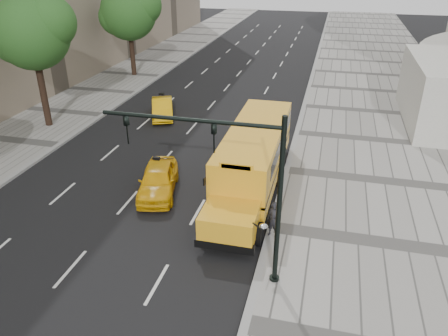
% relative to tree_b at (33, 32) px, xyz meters
% --- Properties ---
extents(ground, '(140.00, 140.00, 0.00)m').
position_rel_tree_b_xyz_m(ground, '(10.41, -2.88, -6.29)').
color(ground, black).
rests_on(ground, ground).
extents(sidewalk_museum, '(12.00, 140.00, 0.15)m').
position_rel_tree_b_xyz_m(sidewalk_museum, '(22.41, -2.88, -6.22)').
color(sidewalk_museum, gray).
rests_on(sidewalk_museum, ground).
extents(sidewalk_far, '(6.00, 140.00, 0.15)m').
position_rel_tree_b_xyz_m(sidewalk_far, '(-0.59, -2.88, -6.22)').
color(sidewalk_far, gray).
rests_on(sidewalk_far, ground).
extents(curb_museum, '(0.30, 140.00, 0.15)m').
position_rel_tree_b_xyz_m(curb_museum, '(16.41, -2.88, -6.22)').
color(curb_museum, gray).
rests_on(curb_museum, ground).
extents(curb_far, '(0.30, 140.00, 0.15)m').
position_rel_tree_b_xyz_m(curb_far, '(2.41, -2.88, -6.22)').
color(curb_far, gray).
rests_on(curb_far, ground).
extents(tree_b, '(5.24, 4.66, 8.59)m').
position_rel_tree_b_xyz_m(tree_b, '(0.00, 0.00, 0.00)').
color(tree_b, black).
rests_on(tree_b, ground).
extents(tree_c, '(5.59, 4.97, 8.30)m').
position_rel_tree_b_xyz_m(tree_c, '(0.01, 13.75, -0.44)').
color(tree_c, black).
rests_on(tree_c, ground).
extents(school_bus, '(2.96, 11.56, 3.19)m').
position_rel_tree_b_xyz_m(school_bus, '(14.91, -4.73, -4.53)').
color(school_bus, gold).
rests_on(school_bus, ground).
extents(taxi_near, '(2.69, 4.56, 1.46)m').
position_rel_tree_b_xyz_m(taxi_near, '(10.51, -6.63, -5.56)').
color(taxi_near, '#E8A80B').
rests_on(taxi_near, ground).
extents(taxi_far, '(2.78, 4.26, 1.33)m').
position_rel_tree_b_xyz_m(taxi_far, '(6.72, 3.69, -5.63)').
color(taxi_far, '#E8A80B').
rests_on(taxi_far, ground).
extents(pedestrian, '(0.64, 0.49, 1.57)m').
position_rel_tree_b_xyz_m(pedestrian, '(16.56, -9.08, -5.36)').
color(pedestrian, black).
rests_on(pedestrian, sidewalk_museum).
extents(traffic_signal, '(6.18, 0.36, 6.40)m').
position_rel_tree_b_xyz_m(traffic_signal, '(15.60, -11.76, -2.20)').
color(traffic_signal, black).
rests_on(traffic_signal, ground).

